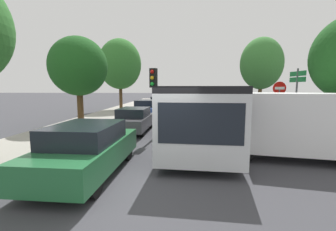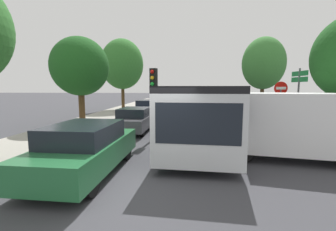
% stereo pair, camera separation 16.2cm
% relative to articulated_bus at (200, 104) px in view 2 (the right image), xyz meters
% --- Properties ---
extents(ground_plane, '(200.00, 200.00, 0.00)m').
position_rel_articulated_bus_xyz_m(ground_plane, '(-1.95, -8.50, -1.47)').
color(ground_plane, '#3D3D42').
extents(kerb_strip_left, '(3.20, 48.06, 0.14)m').
position_rel_articulated_bus_xyz_m(kerb_strip_left, '(-7.86, 10.53, -1.40)').
color(kerb_strip_left, '#9E998E').
rests_on(kerb_strip_left, ground).
extents(articulated_bus, '(3.83, 17.24, 2.54)m').
position_rel_articulated_bus_xyz_m(articulated_bus, '(0.00, 0.00, 0.00)').
color(articulated_bus, silver).
rests_on(articulated_bus, ground).
extents(city_bus_rear, '(2.86, 11.77, 2.52)m').
position_rel_articulated_bus_xyz_m(city_bus_rear, '(-3.72, 29.56, -0.01)').
color(city_bus_rear, silver).
rests_on(city_bus_rear, ground).
extents(queued_car_green, '(1.97, 4.33, 1.48)m').
position_rel_articulated_bus_xyz_m(queued_car_green, '(-3.82, -8.15, -0.72)').
color(queued_car_green, '#236638').
rests_on(queued_car_green, ground).
extents(queued_car_graphite, '(1.82, 3.99, 1.36)m').
position_rel_articulated_bus_xyz_m(queued_car_graphite, '(-3.80, -1.81, -0.77)').
color(queued_car_graphite, '#47474C').
rests_on(queued_car_graphite, ground).
extents(queued_car_blue, '(2.00, 4.38, 1.50)m').
position_rel_articulated_bus_xyz_m(queued_car_blue, '(-3.91, 4.02, -0.71)').
color(queued_car_blue, '#284799').
rests_on(queued_car_blue, ground).
extents(queued_car_tan, '(2.01, 4.42, 1.51)m').
position_rel_articulated_bus_xyz_m(queued_car_tan, '(-3.53, 10.68, -0.70)').
color(queued_car_tan, tan).
rests_on(queued_car_tan, ground).
extents(queued_car_red, '(1.95, 4.29, 1.47)m').
position_rel_articulated_bus_xyz_m(queued_car_red, '(-3.66, 16.71, -0.72)').
color(queued_car_red, '#B21E19').
rests_on(queued_car_red, ground).
extents(white_van, '(5.27, 2.82, 2.31)m').
position_rel_articulated_bus_xyz_m(white_van, '(2.95, -6.30, -0.22)').
color(white_van, white).
rests_on(white_van, ground).
extents(traffic_light, '(0.38, 0.40, 3.40)m').
position_rel_articulated_bus_xyz_m(traffic_light, '(-2.46, -3.64, 1.03)').
color(traffic_light, '#56595E').
rests_on(traffic_light, ground).
extents(no_entry_sign, '(0.70, 0.08, 2.82)m').
position_rel_articulated_bus_xyz_m(no_entry_sign, '(4.13, -1.81, 0.41)').
color(no_entry_sign, '#56595E').
rests_on(no_entry_sign, ground).
extents(direction_sign_post, '(0.25, 1.40, 3.60)m').
position_rel_articulated_bus_xyz_m(direction_sign_post, '(5.58, -0.69, 1.09)').
color(direction_sign_post, '#56595E').
rests_on(direction_sign_post, ground).
extents(tree_left_mid, '(3.61, 3.61, 5.70)m').
position_rel_articulated_bus_xyz_m(tree_left_mid, '(-7.61, -0.16, 2.27)').
color(tree_left_mid, '#51381E').
rests_on(tree_left_mid, ground).
extents(tree_left_far, '(4.48, 4.48, 7.63)m').
position_rel_articulated_bus_xyz_m(tree_left_far, '(-7.67, 9.81, 3.38)').
color(tree_left_far, '#51381E').
rests_on(tree_left_far, ground).
extents(tree_right_mid, '(3.28, 3.28, 6.42)m').
position_rel_articulated_bus_xyz_m(tree_right_mid, '(5.17, 4.22, 2.91)').
color(tree_right_mid, '#51381E').
rests_on(tree_right_mid, ground).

